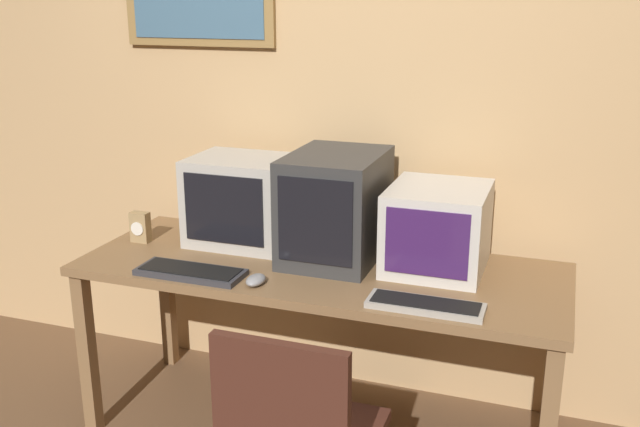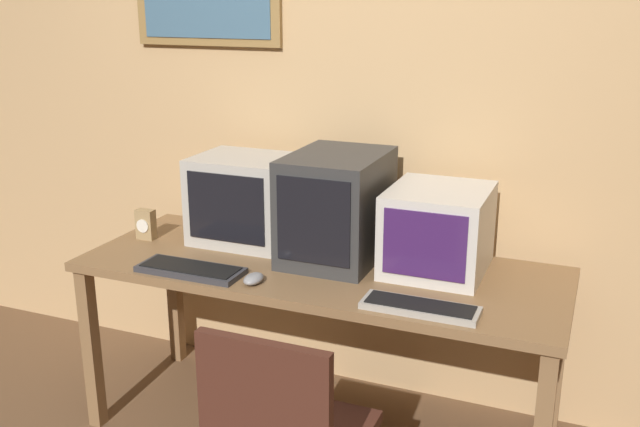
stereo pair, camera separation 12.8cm
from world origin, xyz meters
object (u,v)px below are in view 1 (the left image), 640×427
keyboard_main (191,272)px  mouse_near_keyboard (256,280)px  monitor_center (335,206)px  keyboard_side (425,305)px  desk_clock (140,227)px  monitor_left (242,200)px  monitor_right (437,228)px

keyboard_main → mouse_near_keyboard: (0.27, -0.00, 0.01)m
monitor_center → keyboard_side: monitor_center is taller
keyboard_side → mouse_near_keyboard: mouse_near_keyboard is taller
monitor_center → mouse_near_keyboard: (-0.18, -0.37, -0.20)m
desk_clock → monitor_left: bearing=19.8°
monitor_center → mouse_near_keyboard: size_ratio=4.72×
keyboard_main → keyboard_side: bearing=-0.4°
keyboard_side → mouse_near_keyboard: size_ratio=3.85×
keyboard_main → desk_clock: bearing=145.6°
monitor_left → monitor_right: 0.84m
monitor_right → desk_clock: bearing=-174.5°
keyboard_side → mouse_near_keyboard: (-0.63, 0.00, 0.01)m
monitor_left → desk_clock: monitor_left is taller
monitor_left → monitor_center: bearing=-6.3°
monitor_center → monitor_right: size_ratio=1.15×
mouse_near_keyboard → monitor_left: bearing=120.6°
keyboard_main → mouse_near_keyboard: bearing=-0.9°
keyboard_main → desk_clock: desk_clock is taller
monitor_right → desk_clock: monitor_right is taller
mouse_near_keyboard → monitor_right: bearing=33.7°
monitor_right → mouse_near_keyboard: monitor_right is taller
monitor_center → mouse_near_keyboard: bearing=-116.1°
monitor_left → monitor_right: (0.84, -0.03, -0.02)m
monitor_left → monitor_center: size_ratio=0.86×
monitor_center → keyboard_main: 0.62m
keyboard_side → desk_clock: bearing=168.0°
monitor_center → desk_clock: (-0.85, -0.10, -0.15)m
monitor_left → desk_clock: size_ratio=3.19×
monitor_right → desk_clock: (-1.25, -0.12, -0.10)m
monitor_left → monitor_center: 0.44m
keyboard_side → desk_clock: 1.32m
monitor_right → keyboard_side: size_ratio=1.07×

